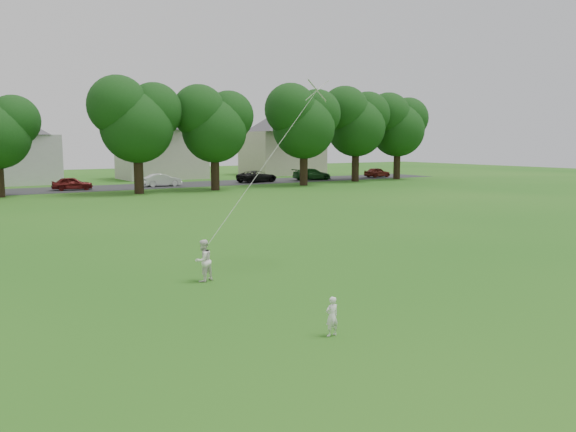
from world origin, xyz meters
TOP-DOWN VIEW (x-y plane):
  - ground at (0.00, 0.00)m, footprint 160.00×160.00m
  - street at (0.00, 42.00)m, footprint 90.00×7.00m
  - toddler at (1.05, -0.13)m, footprint 0.32×0.21m
  - older_boy at (0.68, 5.65)m, footprint 0.73×0.66m
  - kite at (2.79, 5.78)m, footprint 2.63×1.10m
  - tree_row at (4.22, 35.74)m, footprint 80.20×9.30m
  - parked_cars at (4.58, 41.00)m, footprint 72.56×2.49m

SIDE VIEW (x-z plane):
  - ground at x=0.00m, z-range 0.00..0.00m
  - street at x=0.00m, z-range 0.00..0.01m
  - toddler at x=1.05m, z-range 0.00..0.85m
  - parked_cars at x=4.58m, z-range -0.04..1.25m
  - older_boy at x=0.68m, z-range 0.00..1.24m
  - kite at x=2.79m, z-range 0.10..6.52m
  - tree_row at x=4.22m, z-range 1.18..11.29m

